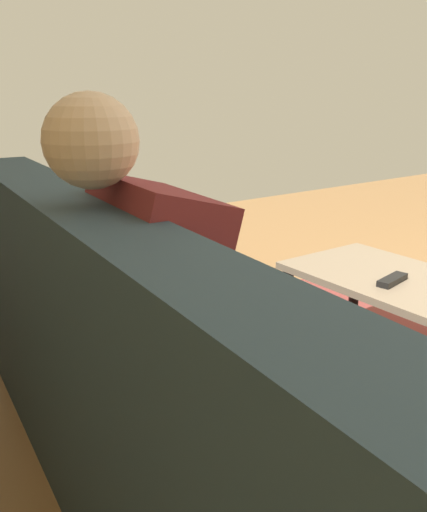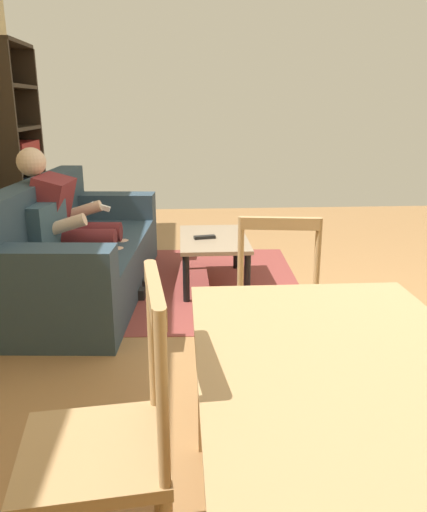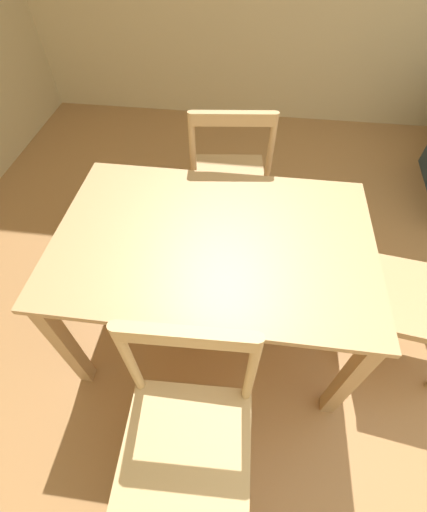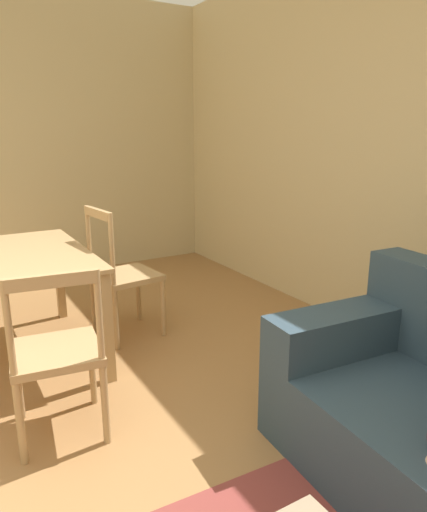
% 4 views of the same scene
% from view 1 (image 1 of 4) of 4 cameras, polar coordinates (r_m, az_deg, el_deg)
% --- Properties ---
extents(couch, '(2.15, 1.03, 0.87)m').
position_cam_1_polar(couch, '(1.57, -2.07, -13.90)').
color(couch, '#2D4251').
rests_on(couch, ground_plane).
extents(person_lounging, '(0.61, 0.92, 1.12)m').
position_cam_1_polar(person_lounging, '(1.43, -2.61, -5.52)').
color(person_lounging, maroon).
rests_on(person_lounging, ground_plane).
extents(coffee_table, '(0.86, 0.53, 0.39)m').
position_cam_1_polar(coffee_table, '(2.35, 18.42, -3.35)').
color(coffee_table, gray).
rests_on(coffee_table, ground_plane).
extents(tv_remote, '(0.08, 0.18, 0.02)m').
position_cam_1_polar(tv_remote, '(2.25, 18.24, -2.39)').
color(tv_remote, black).
rests_on(tv_remote, coffee_table).
extents(area_rug, '(2.06, 1.48, 0.01)m').
position_cam_1_polar(area_rug, '(2.48, 17.69, -10.60)').
color(area_rug, brown).
rests_on(area_rug, ground_plane).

